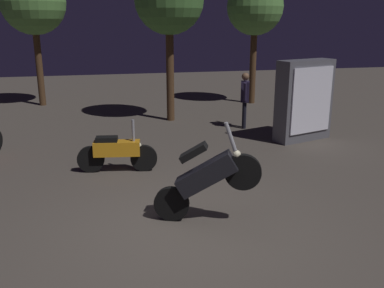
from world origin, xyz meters
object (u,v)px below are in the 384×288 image
(person_rider_beside, at_px, (245,96))
(motorcycle_black_foreground, at_px, (206,178))
(kiosk_billboard, at_px, (304,101))
(motorcycle_orange_parked_right, at_px, (117,151))

(person_rider_beside, bearing_deg, motorcycle_black_foreground, -95.75)
(motorcycle_black_foreground, height_order, kiosk_billboard, kiosk_billboard)
(motorcycle_black_foreground, bearing_deg, person_rider_beside, 85.15)
(motorcycle_black_foreground, xyz_separation_m, motorcycle_orange_parked_right, (-1.21, 2.69, -0.31))
(motorcycle_black_foreground, height_order, motorcycle_orange_parked_right, motorcycle_black_foreground)
(person_rider_beside, bearing_deg, kiosk_billboard, -36.29)
(motorcycle_orange_parked_right, distance_m, person_rider_beside, 4.93)
(motorcycle_black_foreground, xyz_separation_m, kiosk_billboard, (3.73, 4.13, 0.31))
(motorcycle_black_foreground, distance_m, motorcycle_orange_parked_right, 2.97)
(motorcycle_orange_parked_right, height_order, person_rider_beside, person_rider_beside)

